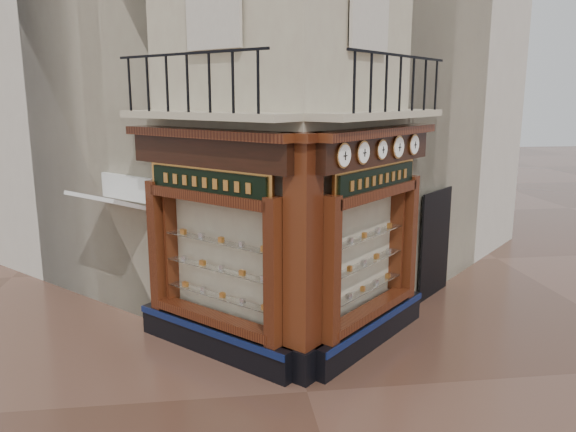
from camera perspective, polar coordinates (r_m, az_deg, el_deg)
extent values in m
plane|color=#4C2F23|center=(9.15, 1.95, -17.42)|extent=(80.00, 80.00, 0.00)
cube|color=beige|center=(14.15, -2.12, 18.13)|extent=(11.31, 11.31, 12.00)
cube|color=beige|center=(16.56, -11.82, 15.28)|extent=(11.31, 11.31, 11.00)
cube|color=beige|center=(16.95, 5.75, 15.39)|extent=(11.31, 11.31, 11.00)
cube|color=black|center=(10.31, -7.56, -12.27)|extent=(2.72, 2.72, 0.55)
cube|color=#0C1740|center=(10.10, -8.37, -11.49)|extent=(2.50, 2.50, 0.12)
cube|color=black|center=(8.88, -1.40, -5.84)|extent=(0.37, 0.37, 2.45)
cube|color=black|center=(10.80, -13.05, -2.90)|extent=(0.37, 0.37, 2.45)
cube|color=#F4E8B9|center=(10.02, -6.46, -3.97)|extent=(1.80, 1.80, 2.10)
cube|color=black|center=(9.45, -8.04, 6.46)|extent=(2.69, 2.69, 0.50)
cube|color=black|center=(9.38, -8.40, 8.30)|extent=(2.86, 2.86, 0.14)
cube|color=black|center=(10.67, 8.37, -11.43)|extent=(2.72, 2.72, 0.55)
cube|color=#0C1740|center=(10.50, 9.32, -10.58)|extent=(2.50, 2.50, 0.12)
cube|color=black|center=(9.01, 4.27, -5.60)|extent=(0.37, 0.37, 2.45)
cube|color=black|center=(11.37, 12.06, -2.09)|extent=(0.37, 0.37, 2.45)
cube|color=#F4E8B9|center=(10.33, 7.02, -3.49)|extent=(1.80, 1.80, 2.10)
cube|color=black|center=(9.84, 8.86, 6.65)|extent=(2.69, 2.69, 0.50)
cube|color=black|center=(9.79, 9.28, 8.43)|extent=(2.86, 2.86, 0.14)
cube|color=black|center=(9.46, 1.45, -14.50)|extent=(0.78, 0.78, 0.55)
cube|color=black|center=(8.77, 1.52, -3.18)|extent=(0.64, 0.64, 3.50)
cube|color=black|center=(8.48, 1.58, 8.04)|extent=(0.85, 0.85, 0.14)
cube|color=beige|center=(9.35, -8.54, 10.07)|extent=(2.97, 2.97, 0.12)
cube|color=black|center=(9.14, -10.28, 15.93)|extent=(2.36, 2.36, 0.04)
cube|color=beige|center=(9.76, 9.44, 10.12)|extent=(2.97, 2.97, 0.12)
cube|color=black|center=(9.63, 11.44, 15.68)|extent=(2.36, 2.36, 0.04)
cylinder|color=#AF763A|center=(8.65, 5.61, 6.13)|extent=(0.31, 0.31, 0.39)
cylinder|color=white|center=(8.63, 5.78, 6.12)|extent=(0.25, 0.25, 0.34)
cube|color=black|center=(8.62, 5.86, 6.11)|extent=(0.02, 0.02, 0.13)
cube|color=black|center=(8.62, 5.86, 6.11)|extent=(0.08, 0.08, 0.01)
cylinder|color=#AF763A|center=(9.15, 7.58, 6.41)|extent=(0.31, 0.31, 0.39)
cylinder|color=white|center=(9.13, 7.74, 6.40)|extent=(0.25, 0.25, 0.33)
cube|color=black|center=(9.12, 7.82, 6.39)|extent=(0.02, 0.02, 0.13)
cube|color=black|center=(9.12, 7.82, 6.39)|extent=(0.08, 0.08, 0.01)
cylinder|color=#AF763A|center=(9.69, 9.45, 6.67)|extent=(0.28, 0.28, 0.35)
cylinder|color=white|center=(9.68, 9.61, 6.65)|extent=(0.22, 0.22, 0.30)
cube|color=black|center=(9.67, 9.69, 6.65)|extent=(0.02, 0.02, 0.12)
cube|color=black|center=(9.67, 9.69, 6.65)|extent=(0.07, 0.07, 0.01)
cylinder|color=#AF763A|center=(10.23, 11.08, 6.88)|extent=(0.33, 0.33, 0.41)
cylinder|color=white|center=(10.22, 11.23, 6.87)|extent=(0.27, 0.27, 0.36)
cube|color=black|center=(10.21, 11.30, 6.87)|extent=(0.02, 0.02, 0.14)
cube|color=black|center=(10.21, 11.30, 6.87)|extent=(0.08, 0.08, 0.01)
cylinder|color=#AF763A|center=(10.80, 12.61, 7.08)|extent=(0.31, 0.31, 0.39)
cylinder|color=white|center=(10.79, 12.76, 7.07)|extent=(0.25, 0.25, 0.34)
cube|color=black|center=(10.78, 12.83, 7.07)|extent=(0.02, 0.02, 0.13)
cube|color=black|center=(10.78, 12.83, 7.07)|extent=(0.08, 0.08, 0.01)
cube|color=gold|center=(9.49, -8.12, 3.43)|extent=(2.03, 2.03, 0.54)
cube|color=black|center=(9.46, -8.29, 3.40)|extent=(1.90, 1.90, 0.41)
cube|color=gold|center=(9.88, 8.97, 3.75)|extent=(1.98, 1.98, 0.53)
cube|color=black|center=(9.86, 9.17, 3.73)|extent=(1.85, 1.85, 0.40)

